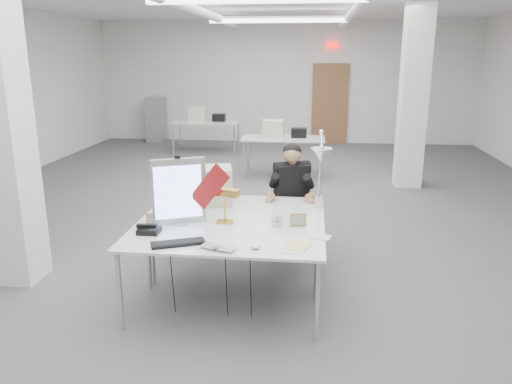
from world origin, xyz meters
TOP-DOWN VIEW (x-y plane):
  - room_shell at (0.04, 0.13)m, footprint 10.04×14.04m
  - desk_main at (0.00, -2.50)m, footprint 1.80×0.90m
  - desk_second at (0.00, -1.60)m, footprint 1.80×0.90m
  - bg_desk_a at (0.20, 3.00)m, footprint 1.60×0.80m
  - bg_desk_b at (-1.80, 5.20)m, footprint 1.60×0.80m
  - filing_cabinet at (-3.50, 6.65)m, footprint 0.45×0.55m
  - office_chair at (0.54, -0.93)m, footprint 0.65×0.65m
  - seated_person at (0.54, -0.98)m, footprint 0.61×0.68m
  - monitor at (-0.48, -2.19)m, footprint 0.49×0.25m
  - pennant at (-0.17, -2.22)m, footprint 0.41×0.15m
  - keyboard at (-0.35, -2.73)m, footprint 0.48×0.32m
  - laptop at (-0.01, -2.84)m, footprint 0.35×0.28m
  - mouse at (0.32, -2.76)m, footprint 0.09×0.06m
  - bankers_lamp at (-0.05, -2.12)m, footprint 0.31×0.20m
  - desk_phone at (-0.69, -2.49)m, footprint 0.19×0.17m
  - picture_frame_left at (-0.72, -2.26)m, footprint 0.14×0.04m
  - picture_frame_right at (0.65, -2.14)m, footprint 0.16×0.06m
  - desk_clock at (0.45, -2.18)m, footprint 0.12×0.05m
  - paper_stack_a at (0.63, -2.70)m, footprint 0.24×0.31m
  - paper_stack_b at (0.67, -2.66)m, footprint 0.25×0.30m
  - paper_stack_c at (0.85, -2.42)m, footprint 0.22×0.18m
  - beige_monitor at (-0.30, -1.49)m, footprint 0.49×0.48m
  - architect_lamp at (0.85, -1.76)m, footprint 0.48×0.80m

SIDE VIEW (x-z plane):
  - office_chair at x=0.54m, z-range 0.00..1.02m
  - filing_cabinet at x=-3.50m, z-range 0.00..1.20m
  - desk_main at x=0.00m, z-range 0.73..0.75m
  - desk_second at x=0.00m, z-range 0.73..0.75m
  - bg_desk_a at x=0.20m, z-range 0.73..0.75m
  - bg_desk_b at x=-1.80m, z-range 0.73..0.75m
  - paper_stack_a at x=0.63m, z-range 0.76..0.76m
  - paper_stack_c at x=0.85m, z-range 0.76..0.76m
  - paper_stack_b at x=0.67m, z-range 0.76..0.76m
  - keyboard at x=-0.35m, z-range 0.76..0.78m
  - laptop at x=-0.01m, z-range 0.76..0.78m
  - mouse at x=0.32m, z-range 0.76..0.79m
  - desk_phone at x=-0.69m, z-range 0.76..0.80m
  - desk_clock at x=0.45m, z-range 0.75..0.86m
  - picture_frame_left at x=-0.72m, z-range 0.75..0.86m
  - picture_frame_right at x=0.65m, z-range 0.75..0.88m
  - seated_person at x=0.54m, z-range 0.48..1.32m
  - bankers_lamp at x=-0.05m, z-range 0.76..1.08m
  - beige_monitor at x=-0.30m, z-range 0.75..1.15m
  - monitor at x=-0.48m, z-range 0.75..1.39m
  - pennant at x=-0.17m, z-range 0.90..1.37m
  - architect_lamp at x=0.85m, z-range 0.75..1.73m
  - room_shell at x=0.04m, z-range 0.07..3.31m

